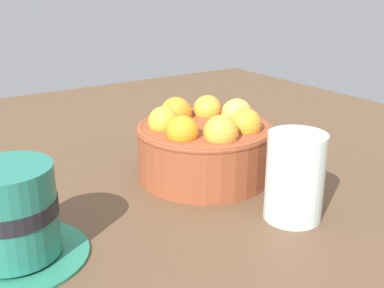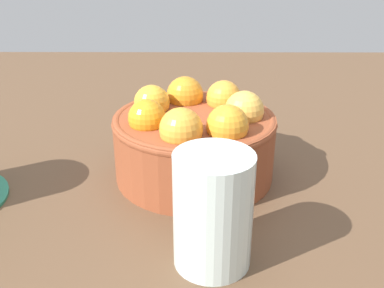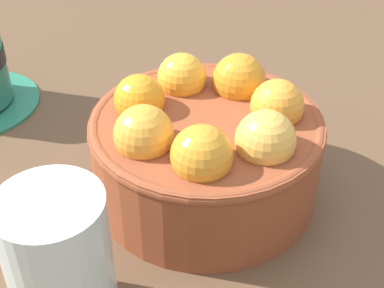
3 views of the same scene
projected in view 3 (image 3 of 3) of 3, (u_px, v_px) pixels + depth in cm
name	position (u px, v px, depth cm)	size (l,w,h in cm)	color
ground_plane	(205.00, 206.00, 43.80)	(114.61, 102.22, 3.40)	brown
terracotta_bowl	(206.00, 146.00, 40.16)	(17.00, 17.00, 9.50)	brown
water_glass	(60.00, 263.00, 30.81)	(6.08, 6.08, 9.37)	silver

